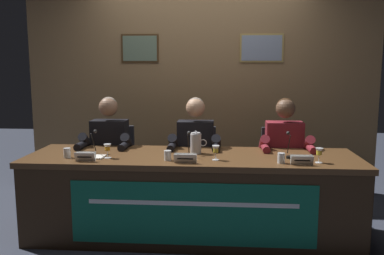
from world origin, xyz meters
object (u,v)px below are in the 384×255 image
at_px(chair_left, 114,170).
at_px(nameplate_left, 85,157).
at_px(panelist_center, 195,150).
at_px(microphone_center, 188,149).
at_px(juice_glass_left, 107,148).
at_px(water_cup_left, 67,153).
at_px(water_cup_right, 281,159).
at_px(chair_right, 281,173).
at_px(microphone_right, 289,149).
at_px(conference_table, 191,185).
at_px(panelist_right, 285,151).
at_px(chair_center, 196,172).
at_px(nameplate_right, 302,160).
at_px(water_pitcher_central, 196,143).
at_px(panelist_left, 108,148).
at_px(juice_glass_right, 319,153).
at_px(microphone_left, 93,147).
at_px(juice_glass_center, 216,150).
at_px(document_stack_left, 92,157).
at_px(water_cup_center, 168,156).
at_px(nameplate_center, 185,158).

distance_m(chair_left, nameplate_left, 0.97).
bearing_deg(panelist_center, nameplate_left, -141.22).
bearing_deg(microphone_center, nameplate_left, -165.25).
distance_m(juice_glass_left, water_cup_left, 0.36).
bearing_deg(water_cup_right, chair_right, 81.24).
xyz_separation_m(chair_left, microphone_right, (1.73, -0.62, 0.38)).
distance_m(conference_table, panelist_right, 1.04).
bearing_deg(chair_center, chair_left, 180.00).
bearing_deg(panelist_center, water_cup_left, -151.63).
distance_m(chair_left, chair_right, 1.76).
bearing_deg(nameplate_right, conference_table, 168.68).
xyz_separation_m(chair_right, water_pitcher_central, (-0.85, -0.52, 0.40)).
bearing_deg(panelist_left, water_pitcher_central, -19.38).
distance_m(nameplate_left, juice_glass_right, 1.94).
bearing_deg(chair_center, microphone_left, -143.65).
height_order(nameplate_left, panelist_center, panelist_center).
bearing_deg(panelist_right, juice_glass_center, -139.23).
height_order(conference_table, panelist_left, panelist_left).
bearing_deg(document_stack_left, water_cup_left, -173.89).
bearing_deg(juice_glass_center, conference_table, 163.50).
height_order(chair_left, chair_center, same).
bearing_deg(water_cup_center, water_pitcher_central, 53.64).
height_order(chair_right, water_pitcher_central, water_pitcher_central).
distance_m(nameplate_right, water_pitcher_central, 0.96).
bearing_deg(water_cup_right, nameplate_center, -176.15).
bearing_deg(conference_table, microphone_left, 176.18).
height_order(juice_glass_left, panelist_right, panelist_right).
xyz_separation_m(juice_glass_center, microphone_center, (-0.24, 0.10, -0.01)).
bearing_deg(nameplate_center, water_cup_right, 3.85).
bearing_deg(chair_left, nameplate_center, -46.65).
distance_m(juice_glass_center, water_cup_center, 0.41).
height_order(water_cup_center, panelist_right, panelist_right).
relative_size(nameplate_right, water_cup_right, 2.10).
bearing_deg(chair_right, chair_center, 180.00).
bearing_deg(document_stack_left, conference_table, 3.01).
distance_m(microphone_center, document_stack_left, 0.84).
bearing_deg(microphone_right, chair_right, 87.08).
bearing_deg(nameplate_left, nameplate_center, 0.08).
distance_m(chair_left, panelist_left, 0.34).
bearing_deg(microphone_left, water_cup_left, -145.95).
bearing_deg(nameplate_right, juice_glass_right, 28.26).
xyz_separation_m(nameplate_center, juice_glass_center, (0.25, 0.12, 0.05)).
height_order(panelist_right, water_cup_right, panelist_right).
bearing_deg(nameplate_center, nameplate_left, -179.92).
relative_size(panelist_left, water_cup_left, 14.40).
distance_m(nameplate_left, microphone_center, 0.87).
bearing_deg(chair_right, water_cup_right, -98.76).
xyz_separation_m(water_cup_center, water_pitcher_central, (0.22, 0.30, 0.06)).
relative_size(water_cup_left, water_cup_right, 1.00).
bearing_deg(water_cup_left, nameplate_left, -30.87).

